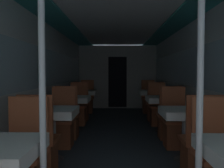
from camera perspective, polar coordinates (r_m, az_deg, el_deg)
The scene contains 24 objects.
wall_left at distance 4.78m, azimuth -15.33°, elevation 1.00°, with size 0.05×10.24×2.20m.
wall_right at distance 4.79m, azimuth 18.15°, elevation 0.97°, with size 0.05×10.24×2.20m.
ceiling_panel at distance 4.68m, azimuth 1.46°, elevation 14.65°, with size 2.76×10.24×0.07m.
bulkhead_far at distance 8.76m, azimuth 1.26°, elevation 1.58°, with size 2.70×0.09×2.20m.
support_pole_left_0 at distance 1.90m, azimuth -15.62°, elevation -2.73°, with size 0.05×0.05×2.20m.
dining_table_left_1 at distance 3.75m, azimuth -13.42°, elevation -6.90°, with size 0.68×0.68×0.75m.
chair_left_near_1 at distance 3.25m, azimuth -16.16°, elevation -14.64°, with size 0.41×0.41×1.02m.
chair_left_far_1 at distance 4.40m, azimuth -11.33°, elevation -9.95°, with size 0.41×0.41×1.02m.
dining_table_left_2 at distance 5.46m, azimuth -8.78°, elevation -3.83°, with size 0.68×0.68×0.75m.
chair_left_near_2 at distance 4.91m, azimuth -9.99°, elevation -8.62°, with size 0.41×0.41×1.02m.
chair_left_far_2 at distance 6.11m, azimuth -7.76°, elevation -6.35°, with size 0.41×0.41×1.02m.
dining_table_left_3 at distance 7.19m, azimuth -6.37°, elevation -2.22°, with size 0.68×0.68×0.75m.
chair_left_near_3 at distance 6.62m, azimuth -7.05°, elevation -5.63°, with size 0.41×0.41×1.02m.
chair_left_far_3 at distance 7.83m, azimuth -5.77°, elevation -4.32°, with size 0.41×0.41×1.02m.
support_pole_right_0 at distance 1.92m, azimuth 19.44°, elevation -2.74°, with size 0.05×0.05×2.20m.
dining_table_right_1 at distance 3.76m, azimuth 16.42°, elevation -6.90°, with size 0.68×0.68×0.75m.
chair_right_near_1 at distance 3.27m, azimuth 19.29°, elevation -14.59°, with size 0.41×0.41×1.02m.
chair_right_far_1 at distance 4.42m, azimuth 14.21°, elevation -9.95°, with size 0.41×0.41×1.02m.
dining_table_right_2 at distance 5.47m, azimuth 11.52°, elevation -3.84°, with size 0.68×0.68×0.75m.
chair_right_near_2 at distance 4.92m, azimuth 12.80°, elevation -8.62°, with size 0.41×0.41×1.02m.
chair_right_far_2 at distance 6.12m, azimuth 10.43°, elevation -6.36°, with size 0.41×0.41×1.02m.
dining_table_right_3 at distance 7.20m, azimuth 8.98°, elevation -2.23°, with size 0.68×0.68×0.75m.
chair_right_near_3 at distance 6.63m, azimuth 9.69°, elevation -5.64°, with size 0.41×0.41×1.02m.
chair_right_far_3 at distance 7.84m, azimuth 8.33°, elevation -4.32°, with size 0.41×0.41×1.02m.
Camera 1 is at (-0.03, -0.86, 1.28)m, focal length 40.00 mm.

